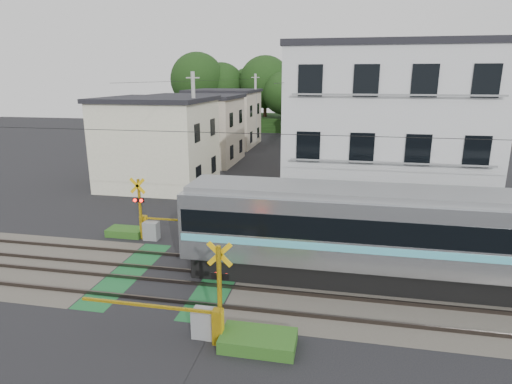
% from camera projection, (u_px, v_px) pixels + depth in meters
% --- Properties ---
extents(ground, '(120.00, 120.00, 0.00)m').
position_uv_depth(ground, '(172.00, 277.00, 16.93)').
color(ground, black).
extents(track_bed, '(120.00, 120.00, 0.14)m').
position_uv_depth(track_bed, '(172.00, 276.00, 16.92)').
color(track_bed, '#47423A').
rests_on(track_bed, ground).
extents(crossing_signal_near, '(4.74, 0.65, 3.09)m').
position_uv_depth(crossing_signal_near, '(206.00, 317.00, 12.80)').
color(crossing_signal_near, yellow).
rests_on(crossing_signal_near, ground).
extents(crossing_signal_far, '(4.74, 0.65, 3.09)m').
position_uv_depth(crossing_signal_far, '(150.00, 225.00, 20.68)').
color(crossing_signal_far, yellow).
rests_on(crossing_signal_far, ground).
extents(apartment_block, '(10.20, 8.36, 9.30)m').
position_uv_depth(apartment_block, '(383.00, 134.00, 23.11)').
color(apartment_block, silver).
rests_on(apartment_block, ground).
extents(houses_row, '(22.07, 31.35, 6.80)m').
position_uv_depth(houses_row, '(277.00, 125.00, 40.58)').
color(houses_row, silver).
rests_on(houses_row, ground).
extents(tree_hill, '(40.00, 13.14, 11.41)m').
position_uv_depth(tree_hill, '(297.00, 92.00, 60.64)').
color(tree_hill, '#193511').
rests_on(tree_hill, ground).
extents(catenary, '(60.00, 5.04, 7.00)m').
position_uv_depth(catenary, '(330.00, 195.00, 14.87)').
color(catenary, '#2D2D33').
rests_on(catenary, ground).
extents(utility_poles, '(7.90, 42.00, 8.00)m').
position_uv_depth(utility_poles, '(257.00, 119.00, 37.85)').
color(utility_poles, '#A5A5A0').
rests_on(utility_poles, ground).
extents(pedestrian, '(0.66, 0.44, 1.77)m').
position_uv_depth(pedestrian, '(296.00, 138.00, 48.89)').
color(pedestrian, '#332F3B').
rests_on(pedestrian, ground).
extents(weed_patches, '(10.25, 8.80, 0.40)m').
position_uv_depth(weed_patches, '(214.00, 277.00, 16.46)').
color(weed_patches, '#2D5E1E').
rests_on(weed_patches, ground).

